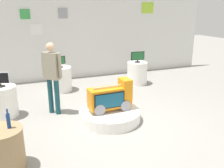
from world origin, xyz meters
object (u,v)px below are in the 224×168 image
object	(u,v)px
bottle_on_side_table	(8,120)
shopper_browsing_near_truck	(52,73)
tv_on_center_rear	(138,57)
tv_on_right_rear	(0,79)
display_pedestal_left_rear	(60,79)
main_display_pedestal	(110,115)
novelty_firetruck_tv	(111,98)
display_pedestal_right_rear	(3,102)
tv_on_left_rear	(59,62)
side_table_round	(4,149)
display_pedestal_center_rear	(137,73)

from	to	relation	value
bottle_on_side_table	shopper_browsing_near_truck	bearing A→B (deg)	63.90
tv_on_center_rear	tv_on_right_rear	size ratio (longest dim) A/B	1.18
display_pedestal_left_rear	bottle_on_side_table	size ratio (longest dim) A/B	2.35
main_display_pedestal	display_pedestal_left_rear	world-z (taller)	display_pedestal_left_rear
novelty_firetruck_tv	display_pedestal_right_rear	size ratio (longest dim) A/B	1.31
display_pedestal_left_rear	display_pedestal_right_rear	distance (m)	2.18
tv_on_left_rear	side_table_round	xyz separation A→B (m)	(-1.53, -3.67, -0.57)
display_pedestal_left_rear	tv_on_left_rear	world-z (taller)	tv_on_left_rear
tv_on_left_rear	tv_on_center_rear	size ratio (longest dim) A/B	0.81
display_pedestal_center_rear	tv_on_right_rear	size ratio (longest dim) A/B	1.85
novelty_firetruck_tv	display_pedestal_center_rear	distance (m)	3.03
tv_on_center_rear	side_table_round	xyz separation A→B (m)	(-4.13, -3.44, -0.59)
display_pedestal_left_rear	shopper_browsing_near_truck	distance (m)	1.88
novelty_firetruck_tv	tv_on_right_rear	distance (m)	2.61
tv_on_left_rear	tv_on_right_rear	world-z (taller)	tv_on_right_rear
shopper_browsing_near_truck	tv_on_left_rear	bearing A→B (deg)	75.34
main_display_pedestal	novelty_firetruck_tv	bearing A→B (deg)	-17.49
tv_on_center_rear	main_display_pedestal	bearing A→B (deg)	-129.03
novelty_firetruck_tv	shopper_browsing_near_truck	distance (m)	1.54
tv_on_center_rear	tv_on_left_rear	bearing A→B (deg)	175.01
shopper_browsing_near_truck	tv_on_center_rear	bearing A→B (deg)	25.83
tv_on_center_rear	tv_on_right_rear	xyz separation A→B (m)	(-4.21, -1.24, -0.01)
shopper_browsing_near_truck	novelty_firetruck_tv	bearing A→B (deg)	-37.38
tv_on_center_rear	display_pedestal_left_rear	bearing A→B (deg)	174.92
display_pedestal_left_rear	display_pedestal_center_rear	world-z (taller)	same
shopper_browsing_near_truck	main_display_pedestal	bearing A→B (deg)	-37.63
novelty_firetruck_tv	tv_on_center_rear	xyz separation A→B (m)	(1.89, 2.36, 0.41)
display_pedestal_right_rear	side_table_round	xyz separation A→B (m)	(0.08, -2.21, -0.01)
display_pedestal_left_rear	tv_on_right_rear	bearing A→B (deg)	-137.63
display_pedestal_left_rear	display_pedestal_center_rear	xyz separation A→B (m)	(2.60, -0.23, 0.00)
display_pedestal_center_rear	display_pedestal_right_rear	world-z (taller)	same
display_pedestal_left_rear	bottle_on_side_table	xyz separation A→B (m)	(-1.40, -3.66, 0.47)
main_display_pedestal	bottle_on_side_table	world-z (taller)	bottle_on_side_table
display_pedestal_right_rear	bottle_on_side_table	xyz separation A→B (m)	(0.21, -2.20, 0.47)
tv_on_left_rear	bottle_on_side_table	size ratio (longest dim) A/B	1.22
display_pedestal_center_rear	bottle_on_side_table	bearing A→B (deg)	-139.38
display_pedestal_center_rear	side_table_round	bearing A→B (deg)	-140.14
display_pedestal_left_rear	display_pedestal_right_rear	world-z (taller)	same
display_pedestal_center_rear	side_table_round	world-z (taller)	display_pedestal_center_rear
side_table_round	display_pedestal_center_rear	bearing A→B (deg)	39.86
display_pedestal_right_rear	tv_on_right_rear	world-z (taller)	tv_on_right_rear
bottle_on_side_table	shopper_browsing_near_truck	distance (m)	2.19
tv_on_center_rear	display_pedestal_right_rear	world-z (taller)	tv_on_center_rear
main_display_pedestal	bottle_on_side_table	xyz separation A→B (m)	(-2.10, -1.08, 0.72)
tv_on_left_rear	bottle_on_side_table	distance (m)	3.92
tv_on_left_rear	tv_on_center_rear	distance (m)	2.61
novelty_firetruck_tv	tv_on_left_rear	bearing A→B (deg)	105.39
tv_on_right_rear	side_table_round	distance (m)	2.28
bottle_on_side_table	shopper_browsing_near_truck	world-z (taller)	shopper_browsing_near_truck
display_pedestal_left_rear	shopper_browsing_near_truck	size ratio (longest dim) A/B	0.43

